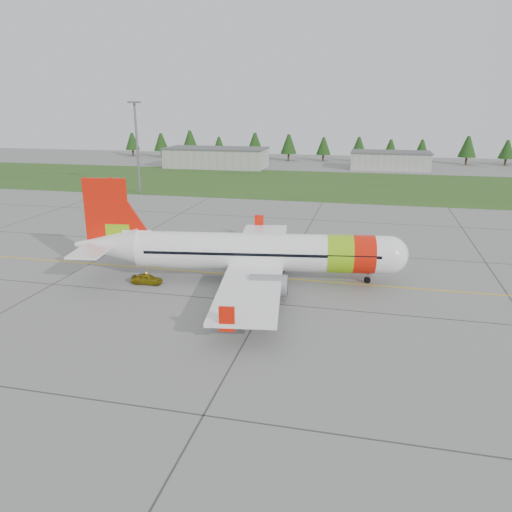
# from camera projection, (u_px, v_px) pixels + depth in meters

# --- Properties ---
(ground) EXTENTS (320.00, 320.00, 0.00)m
(ground) POSITION_uv_depth(u_px,v_px,m) (176.00, 295.00, 53.83)
(ground) COLOR gray
(ground) RESTS_ON ground
(aircraft) EXTENTS (38.67, 35.99, 11.75)m
(aircraft) POSITION_uv_depth(u_px,v_px,m) (254.00, 252.00, 57.59)
(aircraft) COLOR white
(aircraft) RESTS_ON ground
(follow_me_car) EXTENTS (1.28, 1.49, 3.55)m
(follow_me_car) POSITION_uv_depth(u_px,v_px,m) (146.00, 269.00, 56.76)
(follow_me_car) COLOR gold
(follow_me_car) RESTS_ON ground
(service_van) EXTENTS (1.77, 1.73, 3.95)m
(service_van) POSITION_uv_depth(u_px,v_px,m) (90.00, 191.00, 106.78)
(service_van) COLOR silver
(service_van) RESTS_ON ground
(grass_strip) EXTENTS (320.00, 50.00, 0.03)m
(grass_strip) POSITION_uv_depth(u_px,v_px,m) (294.00, 183.00, 130.22)
(grass_strip) COLOR #30561E
(grass_strip) RESTS_ON ground
(taxi_guideline) EXTENTS (120.00, 0.25, 0.02)m
(taxi_guideline) POSITION_uv_depth(u_px,v_px,m) (200.00, 272.00, 61.28)
(taxi_guideline) COLOR gold
(taxi_guideline) RESTS_ON ground
(hangar_west) EXTENTS (32.00, 14.00, 6.00)m
(hangar_west) POSITION_uv_depth(u_px,v_px,m) (216.00, 158.00, 161.95)
(hangar_west) COLOR #A8A8A3
(hangar_west) RESTS_ON ground
(hangar_east) EXTENTS (24.00, 12.00, 5.20)m
(hangar_east) POSITION_uv_depth(u_px,v_px,m) (390.00, 161.00, 157.56)
(hangar_east) COLOR #A8A8A3
(hangar_east) RESTS_ON ground
(floodlight_mast) EXTENTS (0.50, 0.50, 20.00)m
(floodlight_mast) POSITION_uv_depth(u_px,v_px,m) (137.00, 150.00, 111.91)
(floodlight_mast) COLOR slate
(floodlight_mast) RESTS_ON ground
(treeline) EXTENTS (160.00, 8.00, 10.00)m
(treeline) POSITION_uv_depth(u_px,v_px,m) (318.00, 147.00, 180.93)
(treeline) COLOR #1C3F14
(treeline) RESTS_ON ground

